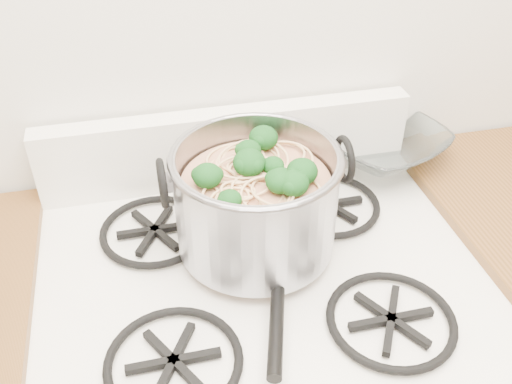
% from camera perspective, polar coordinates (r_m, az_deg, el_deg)
% --- Properties ---
extents(stock_pot, '(0.32, 0.29, 0.19)m').
position_cam_1_polar(stock_pot, '(0.97, 0.00, -1.01)').
color(stock_pot, '#9A9AA2').
rests_on(stock_pot, gas_range).
extents(spatula, '(0.37, 0.38, 0.02)m').
position_cam_1_polar(spatula, '(0.99, 2.37, -6.00)').
color(spatula, black).
rests_on(spatula, gas_range).
extents(glass_bowl, '(0.14, 0.14, 0.03)m').
position_cam_1_polar(glass_bowl, '(1.27, 12.30, 4.09)').
color(glass_bowl, white).
rests_on(glass_bowl, gas_range).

